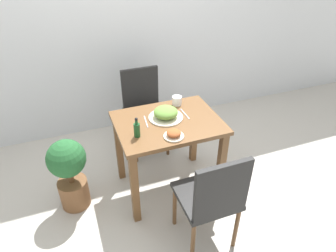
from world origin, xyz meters
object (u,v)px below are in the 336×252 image
object	(u,v)px
chair_far	(144,106)
drink_cup	(177,101)
food_plate	(166,113)
sauce_bottle	(137,129)
chair_near	(212,197)
potted_plant_left	(69,171)
side_plate	(174,134)

from	to	relation	value
chair_far	drink_cup	bearing A→B (deg)	-68.68
food_plate	sauce_bottle	bearing A→B (deg)	-149.73
chair_near	potted_plant_left	world-z (taller)	chair_near
chair_far	sauce_bottle	distance (m)	0.94
chair_far	potted_plant_left	bearing A→B (deg)	-143.32
chair_near	potted_plant_left	distance (m)	1.23
sauce_bottle	potted_plant_left	xyz separation A→B (m)	(-0.56, 0.21, -0.42)
chair_near	chair_far	distance (m)	1.42
chair_near	chair_far	world-z (taller)	same
drink_cup	chair_far	bearing A→B (deg)	111.32
sauce_bottle	potted_plant_left	world-z (taller)	sauce_bottle
chair_near	drink_cup	world-z (taller)	chair_near
chair_near	sauce_bottle	xyz separation A→B (m)	(-0.38, 0.58, 0.30)
chair_far	food_plate	xyz separation A→B (m)	(0.01, -0.67, 0.28)
chair_far	drink_cup	distance (m)	0.59
chair_far	sauce_bottle	size ratio (longest dim) A/B	5.30
side_plate	potted_plant_left	size ratio (longest dim) A/B	0.23
side_plate	potted_plant_left	distance (m)	0.96
side_plate	chair_far	bearing A→B (deg)	88.30
sauce_bottle	potted_plant_left	size ratio (longest dim) A/B	0.25
side_plate	drink_cup	bearing A→B (deg)	65.37
chair_near	chair_far	bearing A→B (deg)	-86.61
chair_near	sauce_bottle	distance (m)	0.75
chair_far	potted_plant_left	distance (m)	1.07
food_plate	sauce_bottle	world-z (taller)	sauce_bottle
chair_far	side_plate	size ratio (longest dim) A/B	5.59
chair_far	side_plate	distance (m)	0.99
food_plate	drink_cup	xyz separation A→B (m)	(0.18, 0.19, -0.01)
food_plate	side_plate	xyz separation A→B (m)	(-0.04, -0.28, -0.02)
drink_cup	chair_near	bearing A→B (deg)	-96.27
side_plate	sauce_bottle	size ratio (longest dim) A/B	0.95
chair_near	food_plate	distance (m)	0.81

